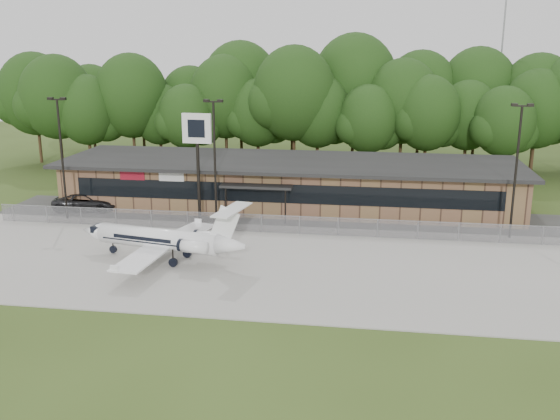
% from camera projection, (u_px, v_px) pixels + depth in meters
% --- Properties ---
extents(ground, '(160.00, 160.00, 0.00)m').
position_uv_depth(ground, '(231.00, 312.00, 34.50)').
color(ground, '#354619').
rests_on(ground, ground).
extents(apron, '(64.00, 18.00, 0.08)m').
position_uv_depth(apron, '(257.00, 263.00, 42.13)').
color(apron, '#9E9B93').
rests_on(apron, ground).
extents(parking_lot, '(50.00, 9.00, 0.06)m').
position_uv_depth(parking_lot, '(282.00, 218.00, 53.12)').
color(parking_lot, '#383835').
rests_on(parking_lot, ground).
extents(terminal, '(41.00, 11.65, 4.30)m').
position_uv_depth(terminal, '(290.00, 182.00, 56.81)').
color(terminal, brown).
rests_on(terminal, ground).
extents(fence, '(46.00, 0.04, 1.52)m').
position_uv_depth(fence, '(274.00, 224.00, 48.63)').
color(fence, gray).
rests_on(fence, ground).
extents(treeline, '(72.00, 12.00, 15.00)m').
position_uv_depth(treeline, '(311.00, 105.00, 72.69)').
color(treeline, black).
rests_on(treeline, ground).
extents(radio_mast, '(0.20, 0.20, 25.00)m').
position_uv_depth(radio_mast, '(501.00, 60.00, 73.93)').
color(radio_mast, gray).
rests_on(radio_mast, ground).
extents(light_pole_left, '(1.55, 0.30, 10.23)m').
position_uv_depth(light_pole_left, '(61.00, 149.00, 51.34)').
color(light_pole_left, black).
rests_on(light_pole_left, ground).
extents(light_pole_mid, '(1.55, 0.30, 10.23)m').
position_uv_depth(light_pole_mid, '(215.00, 153.00, 49.45)').
color(light_pole_mid, black).
rests_on(light_pole_mid, ground).
extents(light_pole_right, '(1.55, 0.30, 10.23)m').
position_uv_depth(light_pole_right, '(517.00, 161.00, 46.10)').
color(light_pole_right, black).
rests_on(light_pole_right, ground).
extents(business_jet, '(12.63, 11.34, 4.26)m').
position_uv_depth(business_jet, '(165.00, 240.00, 42.22)').
color(business_jet, white).
rests_on(business_jet, ground).
extents(suv, '(6.12, 3.43, 1.61)m').
position_uv_depth(suv, '(87.00, 202.00, 55.46)').
color(suv, '#29292B').
rests_on(suv, ground).
extents(pole_sign, '(2.39, 0.41, 9.10)m').
position_uv_depth(pole_sign, '(197.00, 140.00, 49.69)').
color(pole_sign, black).
rests_on(pole_sign, ground).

